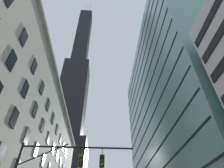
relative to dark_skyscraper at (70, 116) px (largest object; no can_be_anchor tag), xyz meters
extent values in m
cube|color=beige|center=(4.39, -68.57, -48.07)|extent=(12.73, 62.84, 28.94)
cube|color=#B2A893|center=(11.00, -68.57, -34.30)|extent=(0.70, 62.84, 0.60)
cube|color=black|center=(10.80, -85.99, -54.34)|extent=(0.14, 1.40, 2.20)
cube|color=black|center=(10.80, -85.99, -50.14)|extent=(0.14, 1.40, 2.20)
cube|color=black|center=(10.80, -80.99, -50.14)|extent=(0.14, 1.40, 2.20)
cube|color=black|center=(10.80, -75.99, -50.14)|extent=(0.14, 1.40, 2.20)
cube|color=black|center=(10.80, -70.99, -50.14)|extent=(0.14, 1.40, 2.20)
cube|color=black|center=(10.80, -90.99, -45.94)|extent=(0.14, 1.40, 2.20)
cube|color=black|center=(10.80, -85.99, -45.94)|extent=(0.14, 1.40, 2.20)
cube|color=black|center=(10.80, -80.99, -45.94)|extent=(0.14, 1.40, 2.20)
cube|color=black|center=(10.80, -75.99, -45.94)|extent=(0.14, 1.40, 2.20)
cube|color=black|center=(10.80, -70.99, -45.94)|extent=(0.14, 1.40, 2.20)
cube|color=black|center=(10.80, -65.99, -45.94)|extent=(0.14, 1.40, 2.20)
cube|color=black|center=(10.80, -60.99, -45.94)|extent=(0.14, 1.40, 2.20)
cube|color=black|center=(10.80, -55.99, -45.94)|extent=(0.14, 1.40, 2.20)
cube|color=black|center=(10.80, -90.99, -41.74)|extent=(0.14, 1.40, 2.20)
cube|color=black|center=(10.80, -85.99, -41.74)|extent=(0.14, 1.40, 2.20)
cube|color=black|center=(10.80, -80.99, -41.74)|extent=(0.14, 1.40, 2.20)
cube|color=black|center=(10.80, -75.99, -41.74)|extent=(0.14, 1.40, 2.20)
cube|color=black|center=(10.80, -70.99, -41.74)|extent=(0.14, 1.40, 2.20)
cube|color=black|center=(10.80, -65.99, -41.74)|extent=(0.14, 1.40, 2.20)
cube|color=black|center=(10.80, -60.99, -41.74)|extent=(0.14, 1.40, 2.20)
cube|color=black|center=(10.80, -55.99, -41.74)|extent=(0.14, 1.40, 2.20)
cube|color=black|center=(10.80, -50.99, -41.74)|extent=(0.14, 1.40, 2.20)
cube|color=black|center=(0.00, 0.00, 12.97)|extent=(18.35, 18.35, 63.59)
cube|color=black|center=(0.00, 0.00, 84.50)|extent=(11.80, 11.80, 79.48)
cylinder|color=silver|center=(-2.36, 0.00, 136.90)|extent=(1.20, 1.20, 25.30)
cylinder|color=silver|center=(2.36, 0.00, 136.90)|extent=(1.20, 1.20, 25.30)
cube|color=black|center=(32.70, -96.30, -41.54)|extent=(0.16, 10.59, 1.10)
cube|color=slate|center=(42.07, -62.24, -34.27)|extent=(18.65, 53.08, 56.54)
cube|color=black|center=(32.71, -62.24, -46.54)|extent=(0.12, 52.08, 0.24)
cube|color=black|center=(32.71, -62.24, -42.54)|extent=(0.12, 52.08, 0.24)
cube|color=black|center=(32.71, -62.24, -38.54)|extent=(0.12, 52.08, 0.24)
cube|color=black|center=(32.71, -62.24, -34.54)|extent=(0.12, 52.08, 0.24)
cube|color=black|center=(32.71, -62.24, -30.54)|extent=(0.12, 52.08, 0.24)
cube|color=black|center=(32.71, -62.24, -26.54)|extent=(0.12, 52.08, 0.24)
cube|color=black|center=(32.71, -62.24, -22.54)|extent=(0.12, 52.08, 0.24)
cube|color=black|center=(32.71, -62.24, -18.54)|extent=(0.12, 52.08, 0.24)
cube|color=black|center=(32.71, -62.24, -14.54)|extent=(0.12, 52.08, 0.24)
cube|color=black|center=(32.71, -62.24, -10.54)|extent=(0.12, 52.08, 0.24)
cylinder|color=black|center=(19.09, -90.53, -55.18)|extent=(8.82, 0.14, 0.14)
cylinder|color=black|center=(16.44, -90.53, -55.78)|extent=(3.62, 0.10, 1.82)
cylinder|color=black|center=(19.38, -90.53, -55.48)|extent=(0.04, 0.04, 0.60)
cube|color=black|center=(19.38, -90.53, -56.23)|extent=(0.30, 0.30, 0.90)
cube|color=olive|center=(19.38, -90.36, -56.23)|extent=(0.40, 0.40, 1.04)
sphere|color=red|center=(19.38, -90.69, -55.95)|extent=(0.20, 0.20, 0.20)
sphere|color=#4B3A08|center=(19.38, -90.69, -56.23)|extent=(0.20, 0.20, 0.20)
sphere|color=#083D10|center=(19.38, -90.69, -56.51)|extent=(0.20, 0.20, 0.20)
cylinder|color=black|center=(21.00, -90.53, -55.48)|extent=(0.04, 0.04, 0.60)
cube|color=black|center=(21.00, -90.53, -56.23)|extent=(0.30, 0.30, 0.90)
cube|color=olive|center=(21.00, -90.36, -56.23)|extent=(0.40, 0.40, 1.04)
sphere|color=#450808|center=(21.00, -90.69, -55.95)|extent=(0.20, 0.20, 0.20)
sphere|color=#4B3A08|center=(21.00, -90.69, -56.23)|extent=(0.20, 0.20, 0.20)
sphere|color=green|center=(21.00, -90.69, -56.51)|extent=(0.20, 0.20, 0.20)
camera|label=1|loc=(20.87, -105.29, -60.88)|focal=29.60mm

